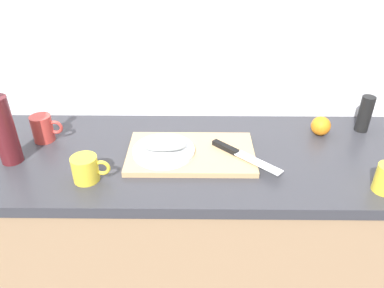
% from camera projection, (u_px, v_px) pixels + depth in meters
% --- Properties ---
extents(back_wall, '(3.20, 0.05, 2.50)m').
position_uv_depth(back_wall, '(197.00, 33.00, 1.45)').
color(back_wall, white).
rests_on(back_wall, ground_plane).
extents(kitchen_counter, '(2.00, 0.60, 0.90)m').
position_uv_depth(kitchen_counter, '(196.00, 241.00, 1.60)').
color(kitchen_counter, '#9E7A56').
rests_on(kitchen_counter, ground_plane).
extents(cutting_board, '(0.46, 0.27, 0.02)m').
position_uv_depth(cutting_board, '(192.00, 153.00, 1.34)').
color(cutting_board, tan).
rests_on(cutting_board, kitchen_counter).
extents(white_plate, '(0.22, 0.22, 0.01)m').
position_uv_depth(white_plate, '(165.00, 151.00, 1.32)').
color(white_plate, white).
rests_on(white_plate, cutting_board).
extents(fish_fillet, '(0.17, 0.07, 0.04)m').
position_uv_depth(fish_fillet, '(165.00, 145.00, 1.31)').
color(fish_fillet, '#999E99').
rests_on(fish_fillet, white_plate).
extents(chef_knife, '(0.23, 0.22, 0.02)m').
position_uv_depth(chef_knife, '(238.00, 152.00, 1.31)').
color(chef_knife, silver).
rests_on(chef_knife, cutting_board).
extents(wine_bottle, '(0.07, 0.07, 0.33)m').
position_uv_depth(wine_bottle, '(5.00, 129.00, 1.25)').
color(wine_bottle, '#59191E').
rests_on(wine_bottle, kitchen_counter).
extents(coffee_mug_0, '(0.13, 0.09, 0.09)m').
position_uv_depth(coffee_mug_0, '(87.00, 169.00, 1.20)').
color(coffee_mug_0, yellow).
rests_on(coffee_mug_0, kitchen_counter).
extents(coffee_mug_2, '(0.12, 0.08, 0.10)m').
position_uv_depth(coffee_mug_2, '(44.00, 128.00, 1.41)').
color(coffee_mug_2, '#CC3F38').
rests_on(coffee_mug_2, kitchen_counter).
extents(orange_1, '(0.08, 0.08, 0.08)m').
position_uv_depth(orange_1, '(322.00, 126.00, 1.46)').
color(orange_1, orange).
rests_on(orange_1, kitchen_counter).
extents(pepper_mill, '(0.05, 0.05, 0.15)m').
position_uv_depth(pepper_mill, '(366.00, 114.00, 1.47)').
color(pepper_mill, black).
rests_on(pepper_mill, kitchen_counter).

